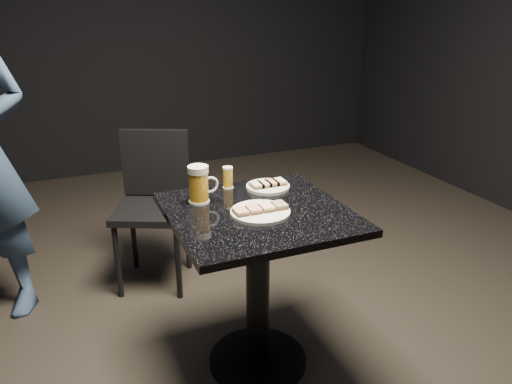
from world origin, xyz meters
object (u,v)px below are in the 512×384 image
chair (154,198)px  plate_small (268,187)px  plate_large (260,212)px  table (258,263)px  beer_mug (199,184)px  beer_tumbler (228,178)px

chair → plate_small: bearing=-62.0°
plate_large → plate_small: (0.14, 0.25, 0.00)m
table → beer_mug: size_ratio=4.75×
plate_small → beer_tumbler: (-0.16, 0.07, 0.04)m
plate_small → table: plate_small is taller
table → chair: 0.96m
beer_mug → beer_tumbler: beer_mug is taller
table → chair: (-0.24, 0.93, -0.01)m
table → beer_mug: beer_mug is taller
table → beer_tumbler: 0.41m
plate_large → beer_tumbler: bearing=93.2°
beer_mug → plate_small: bearing=7.2°
plate_large → beer_mug: (-0.18, 0.21, 0.07)m
plate_small → chair: bearing=118.0°
plate_small → beer_tumbler: bearing=155.4°
beer_tumbler → chair: bearing=108.8°
table → beer_tumbler: bearing=95.1°
plate_large → chair: 1.03m
beer_tumbler → plate_small: bearing=-24.6°
beer_mug → table: bearing=-41.3°
chair → beer_mug: bearing=-86.0°
plate_small → beer_mug: (-0.33, -0.04, 0.07)m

